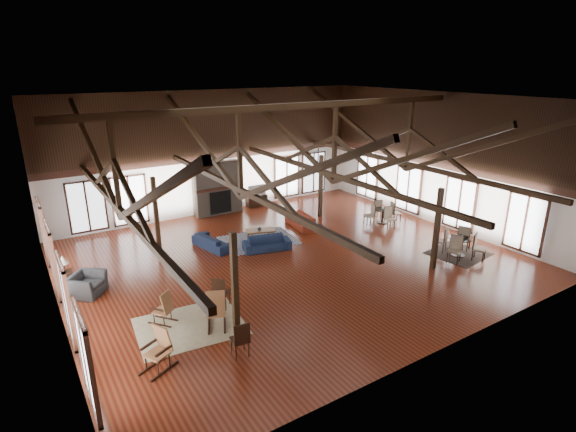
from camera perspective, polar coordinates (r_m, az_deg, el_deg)
floor at (r=17.39m, az=0.26°, el=-5.48°), size 16.00×16.00×0.00m
ceiling at (r=15.90m, az=0.29°, el=14.65°), size 16.00×14.00×0.02m
wall_back at (r=22.46m, az=-9.51°, el=7.89°), size 16.00×0.02×6.00m
wall_front at (r=11.43m, az=19.62°, el=-3.62°), size 16.00×0.02×6.00m
wall_left at (r=13.98m, az=-28.52°, el=-0.82°), size 0.02×14.00×6.00m
wall_right at (r=21.67m, az=18.51°, el=6.79°), size 0.02×14.00×6.00m
roof_truss at (r=16.16m, az=0.28°, el=7.66°), size 15.60×14.07×3.14m
post_grid at (r=16.82m, az=0.27°, el=-0.74°), size 8.16×7.16×3.05m
fireplace at (r=22.54m, az=-8.94°, el=3.49°), size 2.50×0.69×2.60m
ceiling_fan at (r=15.69m, az=3.81°, el=6.18°), size 1.60×1.60×0.75m
sofa_navy_front at (r=18.13m, az=-2.67°, el=-3.50°), size 2.02×1.19×0.55m
sofa_navy_left at (r=18.55m, az=-9.52°, el=-3.21°), size 2.06×1.18×0.57m
sofa_orange at (r=20.66m, az=1.64°, el=-0.62°), size 2.03×1.02×0.57m
coffee_table at (r=19.10m, az=-3.50°, el=-1.93°), size 1.33×0.94×0.46m
vase at (r=18.99m, az=-3.63°, el=-1.59°), size 0.17×0.17×0.18m
armchair at (r=16.12m, az=-24.22°, el=-7.93°), size 1.41×1.42×0.70m
side_table_lamp at (r=16.66m, az=-26.39°, el=-6.96°), size 0.48×0.48×1.23m
rocking_chair_a at (r=13.63m, az=-15.41°, el=-11.29°), size 0.80×0.85×0.99m
rocking_chair_b at (r=13.06m, az=-9.12°, el=-11.71°), size 0.84×1.06×1.21m
rocking_chair_c at (r=11.87m, az=-15.96°, el=-15.86°), size 1.00×0.82×1.14m
side_chair_a at (r=14.00m, az=-8.61°, el=-9.31°), size 0.62×0.62×1.04m
side_chair_b at (r=11.80m, az=-6.00°, el=-15.06°), size 0.47×0.47×1.01m
cafe_table_near at (r=18.71m, az=20.95°, el=-3.28°), size 1.99×1.99×1.03m
cafe_table_far at (r=21.56m, az=11.93°, el=0.34°), size 1.86×1.86×0.95m
cup_near at (r=18.65m, az=21.26°, el=-2.48°), size 0.15×0.15×0.09m
cup_far at (r=21.41m, az=11.94°, el=0.92°), size 0.12×0.12×0.09m
tv_console at (r=23.82m, az=-4.00°, el=1.98°), size 1.11×0.42×0.56m
television at (r=23.65m, az=-4.07°, el=3.31°), size 1.04×0.14×0.60m
rug_tan at (r=13.55m, az=-12.34°, el=-13.49°), size 3.17×2.60×0.01m
rug_navy at (r=19.20m, az=-3.74°, el=-3.09°), size 3.32×2.65×0.01m
rug_dark at (r=19.11m, az=20.79°, el=-4.45°), size 2.35×2.19×0.01m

